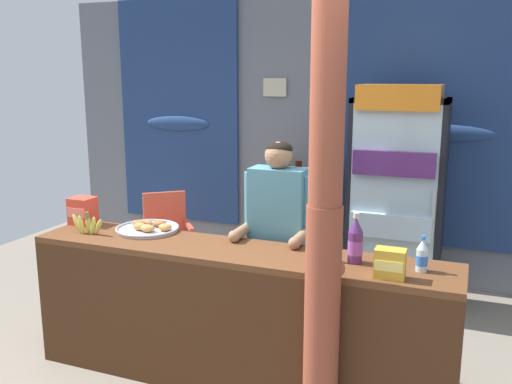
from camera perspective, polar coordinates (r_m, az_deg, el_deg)
name	(u,v)px	position (r m, az deg, el deg)	size (l,w,h in m)	color
ground_plane	(250,338)	(4.42, -0.58, -14.86)	(7.34, 7.34, 0.00)	gray
back_wall_curtained	(314,134)	(5.58, 6.03, 6.00)	(5.49, 0.22, 2.78)	slate
stall_counter	(229,309)	(3.56, -2.83, -11.92)	(2.76, 0.50, 0.92)	brown
timber_post	(325,216)	(2.90, 7.09, -2.47)	(0.21, 0.19, 2.67)	brown
drink_fridge	(397,187)	(4.89, 14.33, 0.53)	(0.77, 0.66, 1.92)	black
bottle_shelf_rack	(304,216)	(5.45, 4.99, -2.51)	(0.48, 0.28, 1.21)	brown
plastic_lawn_chair	(167,231)	(5.50, -9.16, -4.02)	(0.62, 0.62, 0.86)	#E5563D
shopkeeper	(278,226)	(3.81, 2.25, -3.50)	(0.49, 0.42, 1.56)	#28282D
soda_bottle_grape_soda	(355,242)	(3.28, 10.20, -5.06)	(0.09, 0.09, 0.30)	#56286B
soda_bottle_cola	(318,243)	(3.31, 6.44, -5.29)	(0.07, 0.07, 0.24)	black
soda_bottle_water	(422,256)	(3.25, 16.74, -6.35)	(0.07, 0.07, 0.21)	silver
snack_box_crackers	(83,211)	(4.27, -17.42, -1.84)	(0.17, 0.16, 0.20)	#E5422D
snack_box_choco_powder	(390,263)	(3.10, 13.65, -7.17)	(0.16, 0.11, 0.16)	gold
pastry_tray	(148,228)	(3.98, -11.05, -3.65)	(0.45, 0.45, 0.07)	#BCBCC1
banana_bunch	(87,225)	(4.00, -16.99, -3.26)	(0.27, 0.06, 0.16)	#CCC14C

